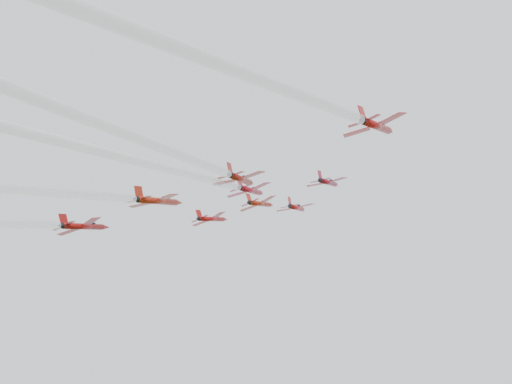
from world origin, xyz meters
The scene contains 7 objects.
jet_lead centered at (-2.37, 25.95, 165.13)m, with size 9.31×12.07×7.14m.
jet_row2_left centered at (-15.00, 9.64, 156.38)m, with size 8.53×11.05×6.54m.
jet_row2_center centered at (-3.32, 9.87, 156.51)m, with size 8.60×11.14×6.59m.
jet_row2_right centered at (11.85, 10.36, 156.77)m, with size 8.52×11.04×6.53m.
jet_center centered at (1.85, -40.46, 129.48)m, with size 8.72×83.86×45.65m.
jet_rear_right centered at (5.26, -51.79, 123.41)m, with size 9.18×88.28×48.06m.
jet_rear_farright centered at (30.08, -58.17, 119.99)m, with size 9.91×95.28×51.87m.
Camera 1 is at (48.09, -85.15, 78.91)m, focal length 45.00 mm.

